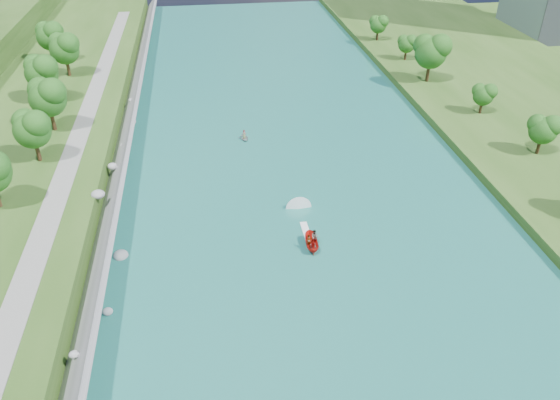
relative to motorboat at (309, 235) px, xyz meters
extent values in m
plane|color=#2D5119|center=(0.60, -12.86, -0.79)|extent=(260.00, 260.00, 0.00)
cube|color=#1B695D|center=(0.60, 7.14, -0.74)|extent=(55.00, 240.00, 0.10)
cube|color=slate|center=(-25.25, 7.14, 1.01)|extent=(3.54, 236.00, 4.05)
ellipsoid|color=gray|center=(-25.58, -17.28, 1.74)|extent=(0.99, 0.79, 0.72)
ellipsoid|color=gray|center=(-23.76, -9.73, -0.39)|extent=(1.13, 1.03, 0.82)
ellipsoid|color=gray|center=(-23.37, 0.17, -0.68)|extent=(1.87, 2.00, 1.31)
ellipsoid|color=gray|center=(-26.64, 9.38, 2.75)|extent=(1.81, 1.66, 1.14)
ellipsoid|color=gray|center=(-26.00, 19.03, 1.58)|extent=(1.42, 1.15, 1.09)
ellipsoid|color=gray|center=(-25.00, 26.48, 1.18)|extent=(1.39, 1.61, 0.77)
ellipsoid|color=gray|center=(-24.73, 36.26, 0.91)|extent=(1.74, 1.71, 1.27)
ellipsoid|color=gray|center=(-25.39, 45.32, 1.30)|extent=(1.00, 1.25, 0.60)
cube|color=gray|center=(-31.90, 7.14, 2.76)|extent=(3.00, 200.00, 0.10)
ellipsoid|color=#1F4E14|center=(-36.24, 20.36, 7.38)|extent=(5.60, 5.60, 9.33)
ellipsoid|color=#1F4E14|center=(-36.12, 30.87, 7.86)|extent=(6.17, 6.17, 10.29)
ellipsoid|color=#1F4E14|center=(-39.65, 43.33, 7.79)|extent=(6.09, 6.09, 10.15)
ellipsoid|color=#1F4E14|center=(-38.11, 56.59, 7.81)|extent=(6.12, 6.12, 10.20)
ellipsoid|color=#1F4E14|center=(-42.72, 66.29, 7.70)|extent=(5.99, 5.99, 9.98)
ellipsoid|color=#1F4E14|center=(39.45, 15.07, 4.55)|extent=(4.61, 4.61, 7.68)
ellipsoid|color=#1F4E14|center=(37.64, 31.15, 4.01)|extent=(3.96, 3.96, 6.60)
ellipsoid|color=#1F4E14|center=(34.13, 48.10, 6.44)|extent=(6.87, 6.87, 11.46)
ellipsoid|color=#1F4E14|center=(34.30, 61.95, 4.06)|extent=(4.02, 4.02, 6.69)
ellipsoid|color=#1F4E14|center=(32.46, 77.49, 4.34)|extent=(4.35, 4.35, 7.26)
imported|color=red|center=(-0.03, -1.58, 0.09)|extent=(1.63, 4.06, 1.55)
imported|color=#66605B|center=(-0.43, -1.98, 0.56)|extent=(0.73, 0.55, 1.81)
imported|color=#66605B|center=(0.47, -1.08, 0.57)|extent=(1.04, 0.91, 1.81)
cube|color=white|center=(-0.03, 1.42, -0.66)|extent=(0.90, 5.00, 0.06)
imported|color=gray|center=(-5.48, 29.68, -0.43)|extent=(2.11, 2.74, 0.52)
imported|color=#66605B|center=(-5.48, 29.68, 0.28)|extent=(0.77, 0.57, 1.43)
camera|label=1|loc=(-11.83, -54.35, 41.04)|focal=35.00mm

